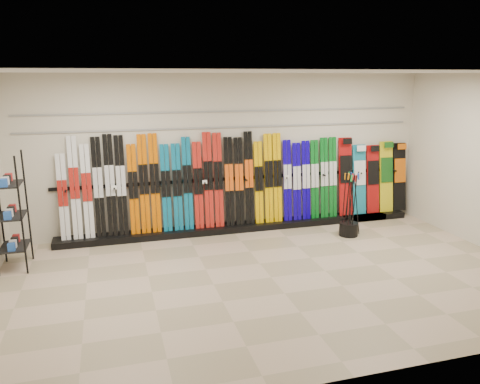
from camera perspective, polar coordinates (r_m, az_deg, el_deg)
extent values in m
plane|color=gray|center=(7.16, 3.83, -10.34)|extent=(8.00, 8.00, 0.00)
plane|color=beige|center=(9.04, -1.35, 4.76)|extent=(8.00, 0.00, 8.00)
plane|color=silver|center=(6.53, 4.27, 14.41)|extent=(8.00, 8.00, 0.00)
cube|color=black|center=(9.23, 0.40, -4.24)|extent=(8.00, 0.40, 0.12)
cube|color=silver|center=(8.75, -20.77, -0.62)|extent=(0.17, 0.20, 1.52)
cube|color=silver|center=(8.71, -19.50, 0.45)|extent=(0.17, 0.24, 1.82)
cube|color=silver|center=(8.71, -18.13, 0.04)|extent=(0.17, 0.22, 1.67)
cube|color=black|center=(8.70, -16.89, 0.53)|extent=(0.17, 0.24, 1.79)
cube|color=black|center=(8.69, -15.55, 0.76)|extent=(0.17, 0.24, 1.83)
cube|color=black|center=(8.70, -14.28, 0.75)|extent=(0.17, 0.24, 1.80)
cube|color=#C55700|center=(8.71, -12.88, 0.29)|extent=(0.17, 0.22, 1.64)
cube|color=#C55700|center=(8.71, -11.65, 0.93)|extent=(0.17, 0.24, 1.81)
cube|color=#C55700|center=(8.73, -10.35, 1.05)|extent=(0.17, 0.24, 1.82)
cube|color=#095E81|center=(8.76, -9.01, 0.47)|extent=(0.17, 0.22, 1.62)
cube|color=#095E81|center=(8.78, -7.67, 0.58)|extent=(0.17, 0.22, 1.62)
cube|color=#095E81|center=(8.81, -6.41, 1.03)|extent=(0.17, 0.23, 1.73)
cube|color=#B41E15|center=(8.85, -5.12, 0.80)|extent=(0.17, 0.22, 1.64)
cube|color=#B41E15|center=(8.87, -3.90, 1.43)|extent=(0.17, 0.24, 1.81)
cube|color=#B41E15|center=(8.92, -2.67, 1.45)|extent=(0.17, 0.24, 1.79)
cube|color=black|center=(8.97, -1.34, 1.25)|extent=(0.17, 0.23, 1.70)
cube|color=black|center=(9.02, -0.11, 1.29)|extent=(0.17, 0.23, 1.69)
cube|color=black|center=(9.07, 1.10, 1.70)|extent=(0.17, 0.24, 1.80)
cube|color=#E7AE00|center=(9.14, 2.29, 1.14)|extent=(0.17, 0.21, 1.60)
cube|color=#E7AE00|center=(9.20, 3.50, 1.66)|extent=(0.17, 0.23, 1.74)
cube|color=#E7AE00|center=(9.26, 4.58, 1.74)|extent=(0.17, 0.23, 1.74)
cube|color=#0E0093|center=(9.34, 5.80, 1.39)|extent=(0.17, 0.22, 1.61)
cube|color=#0E0093|center=(9.42, 6.94, 1.26)|extent=(0.17, 0.21, 1.54)
cube|color=#0E0093|center=(9.49, 8.05, 1.43)|extent=(0.17, 0.21, 1.58)
cube|color=#095C19|center=(9.57, 9.09, 1.52)|extent=(0.17, 0.21, 1.58)
cube|color=#095C19|center=(9.66, 10.23, 1.71)|extent=(0.17, 0.22, 1.62)
cube|color=#095C19|center=(9.74, 11.24, 1.78)|extent=(0.17, 0.22, 1.63)
cube|color=#990C0C|center=(9.91, 12.73, 1.83)|extent=(0.29, 0.25, 1.60)
cube|color=#14728C|center=(10.07, 14.33, 1.48)|extent=(0.29, 0.22, 1.45)
cube|color=#990C0C|center=(10.24, 15.89, 1.51)|extent=(0.28, 0.22, 1.42)
cube|color=gold|center=(10.40, 17.39, 1.79)|extent=(0.31, 0.23, 1.49)
cube|color=black|center=(10.58, 18.84, 1.74)|extent=(0.30, 0.22, 1.44)
cube|color=black|center=(8.01, -26.21, -2.20)|extent=(0.40, 0.60, 1.83)
cylinder|color=black|center=(9.12, 13.10, -4.42)|extent=(0.36, 0.36, 0.25)
cylinder|color=black|center=(8.87, 13.73, -1.70)|extent=(0.02, 0.09, 1.18)
cylinder|color=black|center=(8.98, 12.54, -1.44)|extent=(0.02, 0.06, 1.18)
cylinder|color=black|center=(9.07, 13.22, -1.33)|extent=(0.06, 0.02, 1.18)
cylinder|color=black|center=(8.85, 13.25, -1.71)|extent=(0.13, 0.03, 1.18)
cylinder|color=black|center=(8.97, 13.38, -1.51)|extent=(0.03, 0.10, 1.18)
cylinder|color=black|center=(8.98, 12.91, -1.47)|extent=(0.02, 0.16, 1.17)
cylinder|color=black|center=(9.03, 14.03, -1.44)|extent=(0.16, 0.09, 1.17)
cylinder|color=black|center=(9.10, 12.98, -1.26)|extent=(0.03, 0.05, 1.18)
cube|color=gray|center=(8.95, -1.33, 7.91)|extent=(7.60, 0.02, 0.03)
cube|color=gray|center=(8.92, -1.35, 9.82)|extent=(7.60, 0.02, 0.03)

